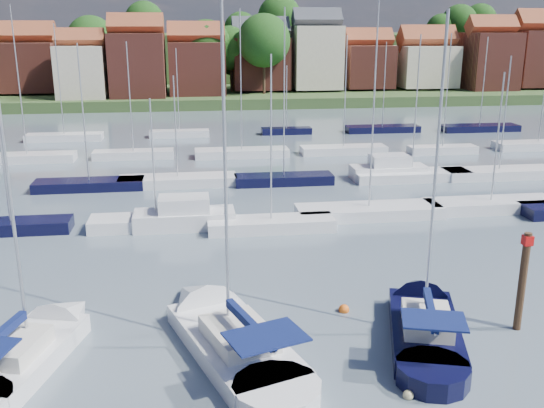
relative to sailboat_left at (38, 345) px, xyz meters
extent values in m
plane|color=#4F5E6B|center=(11.54, 36.39, -0.36)|extent=(260.00, 260.00, 0.00)
cube|color=silver|center=(-0.32, -1.11, -0.11)|extent=(4.51, 7.19, 1.20)
cone|color=silver|center=(0.83, 2.91, -0.11)|extent=(3.57, 3.89, 2.78)
cube|color=beige|center=(-0.44, -1.56, 0.84)|extent=(2.64, 3.21, 0.70)
cylinder|color=#B2B2B7|center=(-0.19, -0.66, 6.68)|extent=(0.14, 0.14, 12.38)
cylinder|color=#B2B2B7|center=(-0.70, -2.45, 1.69)|extent=(1.12, 3.60, 0.10)
cube|color=silver|center=(8.38, -1.18, -0.11)|extent=(5.85, 8.84, 1.20)
cone|color=silver|center=(6.74, 3.66, -0.11)|extent=(4.50, 4.86, 3.41)
cylinder|color=silver|center=(9.69, -5.05, -0.11)|extent=(4.32, 4.32, 1.20)
cube|color=beige|center=(8.56, -1.71, 0.84)|extent=(3.35, 3.99, 0.70)
cylinder|color=#B2B2B7|center=(8.20, -0.64, 8.06)|extent=(0.14, 0.14, 15.14)
cylinder|color=#B2B2B7|center=(8.92, -2.79, 1.69)|extent=(1.55, 4.33, 0.10)
cube|color=#0E1849|center=(8.92, -2.79, 1.84)|extent=(1.67, 4.18, 0.35)
cube|color=#0E1849|center=(9.40, -4.19, 1.99)|extent=(3.40, 2.86, 0.08)
cube|color=black|center=(16.97, -1.14, -0.11)|extent=(4.84, 7.62, 1.20)
cone|color=black|center=(18.23, 3.10, -0.11)|extent=(3.80, 4.13, 2.95)
cylinder|color=black|center=(15.97, -4.53, -0.11)|extent=(3.66, 3.66, 1.20)
cube|color=beige|center=(16.84, -1.61, 0.84)|extent=(2.82, 3.41, 0.70)
cylinder|color=#B2B2B7|center=(17.11, -0.67, 7.19)|extent=(0.14, 0.14, 13.40)
cylinder|color=#B2B2B7|center=(16.56, -2.55, 1.69)|extent=(1.21, 3.80, 0.10)
cube|color=#0E1849|center=(16.56, -2.55, 1.84)|extent=(1.35, 3.66, 0.35)
cube|color=#0E1849|center=(16.19, -3.77, 1.99)|extent=(2.90, 2.41, 0.08)
cylinder|color=#4C331E|center=(21.63, -0.77, 0.88)|extent=(0.36, 0.36, 6.99)
cube|color=red|center=(21.63, -0.77, 4.03)|extent=(0.40, 0.40, 0.44)
sphere|color=beige|center=(14.70, -5.35, -0.36)|extent=(0.42, 0.42, 0.42)
sphere|color=#D85914|center=(14.08, 2.08, -0.36)|extent=(0.54, 0.54, 0.54)
cube|color=black|center=(-5.57, 16.93, -0.01)|extent=(8.01, 2.24, 1.00)
cylinder|color=#B2B2B7|center=(-5.57, 16.93, 5.57)|extent=(0.12, 0.12, 10.16)
cube|color=silver|center=(4.27, 16.59, -0.01)|extent=(9.22, 2.58, 1.00)
cylinder|color=#B2B2B7|center=(4.27, 16.59, 4.58)|extent=(0.12, 0.12, 8.18)
cube|color=silver|center=(12.17, 15.00, -0.01)|extent=(8.78, 2.46, 1.00)
cylinder|color=#B2B2B7|center=(12.17, 15.00, 6.02)|extent=(0.12, 0.12, 11.06)
cube|color=silver|center=(19.77, 17.06, -0.01)|extent=(10.79, 3.02, 1.00)
cylinder|color=#B2B2B7|center=(19.77, 17.06, 7.93)|extent=(0.12, 0.12, 14.87)
cube|color=silver|center=(29.52, 17.42, -0.01)|extent=(10.13, 2.84, 1.00)
cylinder|color=#B2B2B7|center=(29.52, 17.42, 5.29)|extent=(0.12, 0.12, 9.59)
cube|color=silver|center=(6.23, 16.39, 0.14)|extent=(7.00, 2.60, 1.40)
cube|color=silver|center=(6.23, 16.39, 1.24)|extent=(3.50, 2.20, 1.30)
cube|color=black|center=(-2.01, 28.03, -0.01)|extent=(9.30, 2.60, 1.00)
cylinder|color=#B2B2B7|center=(-2.01, 28.03, 6.23)|extent=(0.12, 0.12, 11.48)
cube|color=silver|center=(5.60, 28.40, -0.01)|extent=(10.40, 2.91, 1.00)
cylinder|color=#B2B2B7|center=(5.60, 28.40, 4.88)|extent=(0.12, 0.12, 8.77)
cube|color=black|center=(15.02, 27.68, -0.01)|extent=(8.80, 2.46, 1.00)
cylinder|color=#B2B2B7|center=(15.02, 27.68, 7.66)|extent=(0.12, 0.12, 14.33)
cube|color=silver|center=(26.94, 27.56, -0.01)|extent=(10.73, 3.00, 1.00)
cylinder|color=#B2B2B7|center=(26.94, 27.56, 6.56)|extent=(0.12, 0.12, 12.14)
cube|color=silver|center=(35.36, 27.36, -0.01)|extent=(10.48, 2.93, 1.00)
cylinder|color=#B2B2B7|center=(35.36, 27.36, 5.63)|extent=(0.12, 0.12, 10.28)
cube|color=silver|center=(25.00, 28.39, 0.14)|extent=(7.00, 2.60, 1.40)
cube|color=silver|center=(25.00, 28.39, 1.24)|extent=(3.50, 2.20, 1.30)
cube|color=silver|center=(-10.18, 40.60, -0.01)|extent=(9.71, 2.72, 1.00)
cylinder|color=#B2B2B7|center=(-10.18, 40.60, 7.93)|extent=(0.12, 0.12, 14.88)
cube|color=silver|center=(0.70, 40.90, -0.01)|extent=(8.49, 2.38, 1.00)
cylinder|color=#B2B2B7|center=(0.70, 40.90, 6.15)|extent=(0.12, 0.12, 11.31)
cube|color=silver|center=(12.33, 40.17, -0.01)|extent=(10.16, 2.85, 1.00)
cylinder|color=#B2B2B7|center=(12.33, 40.17, 7.79)|extent=(0.12, 0.12, 14.59)
cube|color=silver|center=(23.71, 40.29, -0.01)|extent=(9.53, 2.67, 1.00)
cylinder|color=#B2B2B7|center=(23.71, 40.29, 6.45)|extent=(0.12, 0.12, 11.91)
cube|color=silver|center=(34.70, 38.90, -0.01)|extent=(7.62, 2.13, 1.00)
cylinder|color=#B2B2B7|center=(34.70, 38.90, 6.56)|extent=(0.12, 0.12, 12.13)
cube|color=silver|center=(46.76, 39.98, -0.01)|extent=(10.17, 2.85, 1.00)
cylinder|color=#B2B2B7|center=(46.76, 39.98, 5.36)|extent=(0.12, 0.12, 9.73)
cube|color=silver|center=(-8.72, 52.95, -0.01)|extent=(9.24, 2.59, 1.00)
cylinder|color=#B2B2B7|center=(-8.72, 52.95, 7.07)|extent=(0.12, 0.12, 13.17)
cube|color=silver|center=(5.46, 53.70, -0.01)|extent=(7.57, 2.12, 1.00)
cylinder|color=#B2B2B7|center=(5.46, 53.70, 5.61)|extent=(0.12, 0.12, 10.24)
cube|color=black|center=(19.42, 53.86, -0.01)|extent=(6.58, 1.84, 1.00)
cylinder|color=#B2B2B7|center=(19.42, 53.86, 4.49)|extent=(0.12, 0.12, 8.01)
cube|color=black|center=(32.48, 53.80, -0.01)|extent=(9.92, 2.78, 1.00)
cylinder|color=#B2B2B7|center=(32.48, 53.80, 5.95)|extent=(0.12, 0.12, 10.92)
cube|color=black|center=(45.82, 52.76, -0.01)|extent=(10.55, 2.95, 1.00)
cylinder|color=#B2B2B7|center=(45.82, 52.76, 6.25)|extent=(0.12, 0.12, 11.51)
cube|color=#375128|center=(11.54, 113.39, -0.06)|extent=(200.00, 70.00, 3.00)
cube|color=#375128|center=(11.54, 138.39, 4.64)|extent=(200.00, 60.00, 14.00)
cube|color=brown|center=(-22.11, 94.18, 6.20)|extent=(10.37, 9.97, 8.73)
cube|color=brown|center=(-22.11, 94.18, 11.84)|extent=(10.57, 5.13, 5.13)
cube|color=beige|center=(-11.20, 85.40, 5.72)|extent=(8.09, 8.80, 8.96)
cube|color=brown|center=(-11.20, 85.40, 11.19)|extent=(8.25, 4.00, 4.00)
cube|color=brown|center=(-1.81, 86.33, 6.73)|extent=(9.36, 10.17, 10.97)
cube|color=brown|center=(-1.81, 86.33, 13.36)|extent=(9.54, 4.63, 4.63)
cube|color=brown|center=(8.49, 88.04, 5.95)|extent=(9.90, 8.56, 9.42)
cube|color=brown|center=(8.49, 88.04, 11.88)|extent=(10.10, 4.90, 4.90)
cube|color=brown|center=(20.63, 93.04, 6.59)|extent=(10.59, 8.93, 9.49)
cube|color=#383A42|center=(20.63, 93.04, 12.63)|extent=(10.80, 5.24, 5.24)
cube|color=beige|center=(31.25, 92.19, 7.66)|extent=(9.01, 8.61, 11.65)
cube|color=#383A42|center=(31.25, 92.19, 14.59)|extent=(9.19, 4.46, 4.46)
cube|color=brown|center=(41.71, 93.39, 5.84)|extent=(9.10, 9.34, 8.00)
cube|color=brown|center=(41.71, 93.39, 10.96)|extent=(9.28, 4.50, 4.50)
cube|color=beige|center=(53.49, 92.98, 5.78)|extent=(10.86, 9.59, 7.88)
cube|color=brown|center=(53.49, 92.98, 11.05)|extent=(11.07, 5.37, 5.37)
cube|color=brown|center=(65.29, 90.31, 6.73)|extent=(9.18, 9.96, 10.97)
cube|color=brown|center=(65.29, 90.31, 13.34)|extent=(9.36, 4.54, 4.54)
cube|color=brown|center=(76.72, 91.61, 7.22)|extent=(11.39, 9.67, 10.76)
cube|color=brown|center=(76.72, 91.61, 14.00)|extent=(11.62, 5.64, 5.64)
cylinder|color=#382619|center=(68.31, 111.90, 8.15)|extent=(0.50, 0.50, 4.47)
sphere|color=#1E5219|center=(68.31, 111.90, 14.22)|extent=(8.18, 8.18, 8.18)
cylinder|color=#382619|center=(15.00, 92.32, 3.47)|extent=(0.50, 0.50, 4.46)
sphere|color=#1E5219|center=(15.00, 92.32, 9.52)|extent=(8.15, 8.15, 8.15)
cylinder|color=#382619|center=(26.76, 110.07, 8.22)|extent=(0.50, 0.50, 5.15)
sphere|color=#1E5219|center=(26.76, 110.07, 15.20)|extent=(9.41, 9.41, 9.41)
cylinder|color=#382619|center=(-2.00, 112.71, 8.32)|extent=(0.50, 0.50, 4.56)
sphere|color=#1E5219|center=(-2.00, 112.71, 14.51)|extent=(8.34, 8.34, 8.34)
cylinder|color=#382619|center=(-11.70, 101.64, 3.82)|extent=(0.50, 0.50, 5.15)
sphere|color=#1E5219|center=(-11.70, 101.64, 10.81)|extent=(9.42, 9.42, 9.42)
cylinder|color=#382619|center=(-27.14, 103.71, 6.40)|extent=(0.50, 0.50, 3.42)
sphere|color=#1E5219|center=(-27.14, 103.71, 11.04)|extent=(6.26, 6.26, 6.26)
cylinder|color=#382619|center=(25.29, 101.10, 3.12)|extent=(0.50, 0.50, 3.77)
sphere|color=#1E5219|center=(25.29, 101.10, 8.24)|extent=(6.89, 6.89, 6.89)
cylinder|color=#382619|center=(20.58, 87.33, 3.85)|extent=(0.50, 0.50, 5.21)
sphere|color=#1E5219|center=(20.58, 87.33, 10.92)|extent=(9.53, 9.53, 9.53)
cylinder|color=#382619|center=(73.47, 98.01, 2.73)|extent=(0.50, 0.50, 2.97)
sphere|color=#1E5219|center=(73.47, 98.01, 6.76)|extent=(5.44, 5.44, 5.44)
cylinder|color=#382619|center=(10.39, 90.15, 3.66)|extent=(0.50, 0.50, 4.84)
sphere|color=#1E5219|center=(10.39, 90.15, 10.23)|extent=(8.85, 8.85, 8.85)
cylinder|color=#382619|center=(64.22, 112.11, 7.81)|extent=(0.50, 0.50, 3.72)
sphere|color=#1E5219|center=(64.22, 112.11, 12.85)|extent=(6.80, 6.80, 6.80)
cylinder|color=#382619|center=(65.59, 90.52, 3.26)|extent=(0.50, 0.50, 4.05)
sphere|color=#1E5219|center=(65.59, 90.52, 8.76)|extent=(7.40, 7.40, 7.40)
cylinder|color=#382619|center=(18.37, 109.68, 7.55)|extent=(0.50, 0.50, 3.93)
sphere|color=#1E5219|center=(18.37, 109.68, 12.88)|extent=(7.19, 7.19, 7.19)
cylinder|color=#382619|center=(42.19, 96.56, 3.15)|extent=(0.50, 0.50, 3.82)
sphere|color=#1E5219|center=(42.19, 96.56, 8.34)|extent=(6.99, 6.99, 6.99)
cylinder|color=#382619|center=(-5.91, 89.52, 2.98)|extent=(0.50, 0.50, 3.48)
sphere|color=#1E5219|center=(-5.91, 89.52, 7.71)|extent=(6.37, 6.37, 6.37)
cylinder|color=#382619|center=(69.05, 99.20, 2.73)|extent=(0.50, 0.50, 2.99)
sphere|color=#1E5219|center=(69.05, 99.20, 6.79)|extent=(5.46, 5.46, 5.46)
cylinder|color=#382619|center=(15.15, 95.44, 2.86)|extent=(0.50, 0.50, 3.25)
sphere|color=#1E5219|center=(15.15, 95.44, 7.27)|extent=(5.94, 5.94, 5.94)
cylinder|color=#382619|center=(8.48, 97.13, 2.73)|extent=(0.50, 0.50, 2.98)
sphere|color=#1E5219|center=(8.48, 97.13, 6.78)|extent=(5.46, 5.46, 5.46)
cylinder|color=#382619|center=(76.20, 118.14, 9.00)|extent=(0.50, 0.50, 4.29)
sphere|color=#1E5219|center=(76.20, 118.14, 14.81)|extent=(7.84, 7.84, 7.84)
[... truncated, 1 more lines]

